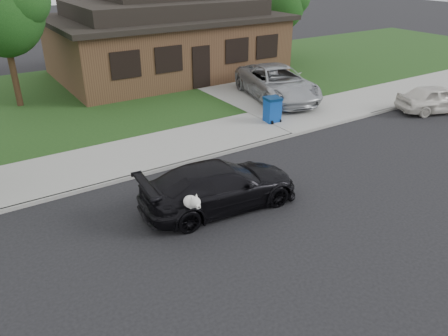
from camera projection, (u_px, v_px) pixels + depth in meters
ground at (273, 201)px, 12.55m from camera, size 120.00×120.00×0.00m
sidewalk at (189, 143)px, 16.31m from camera, size 60.00×3.00×0.12m
curb at (210, 156)px, 15.18m from camera, size 60.00×0.12×0.12m
lawn at (115, 92)px, 22.36m from camera, size 60.00×13.00×0.13m
driveway at (244, 88)px, 23.00m from camera, size 4.50×13.00×0.14m
sedan at (220, 186)px, 12.00m from camera, size 4.63×2.35×1.31m
minivan at (277, 83)px, 20.77m from camera, size 3.74×5.93×1.53m
white_compact at (437, 99)px, 19.44m from camera, size 3.84×2.63×1.22m
recycling_bin at (272, 109)px, 17.99m from camera, size 0.70×0.71×1.03m
house at (166, 38)px, 24.90m from camera, size 12.60×8.60×4.65m
tree_0 at (4, 5)px, 18.22m from camera, size 3.78×3.60×6.34m
tree_1 at (284, 2)px, 27.71m from camera, size 3.15×3.00×5.25m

